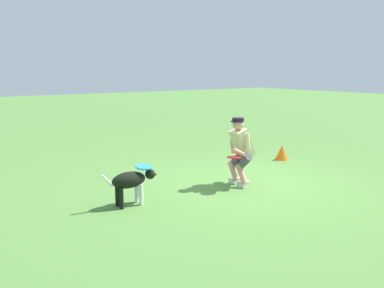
# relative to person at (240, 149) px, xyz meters

# --- Properties ---
(ground_plane) EXTENTS (60.00, 60.00, 0.00)m
(ground_plane) POSITION_rel_person_xyz_m (-0.16, 0.12, -0.70)
(ground_plane) COLOR #56893D
(person) EXTENTS (0.62, 0.65, 1.29)m
(person) POSITION_rel_person_xyz_m (0.00, 0.00, 0.00)
(person) COLOR silver
(person) RESTS_ON ground_plane
(dog) EXTENTS (0.99, 0.28, 0.59)m
(dog) POSITION_rel_person_xyz_m (2.23, -0.13, -0.29)
(dog) COLOR black
(dog) RESTS_ON ground_plane
(frisbee_flying) EXTENTS (0.35, 0.35, 0.07)m
(frisbee_flying) POSITION_rel_person_xyz_m (2.00, -0.12, -0.09)
(frisbee_flying) COLOR #2B94ED
(frisbee_held) EXTENTS (0.28, 0.28, 0.06)m
(frisbee_held) POSITION_rel_person_xyz_m (0.33, 0.20, -0.09)
(frisbee_held) COLOR red
(frisbee_held) RESTS_ON person
(training_cone) EXTENTS (0.33, 0.33, 0.36)m
(training_cone) POSITION_rel_person_xyz_m (-2.29, -1.00, -0.52)
(training_cone) COLOR orange
(training_cone) RESTS_ON ground_plane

